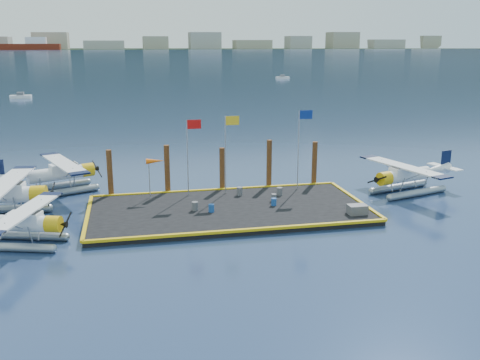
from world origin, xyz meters
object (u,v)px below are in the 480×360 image
Objects in this scene: flagpole_red at (190,146)px; drum_5 at (240,191)px; seaplane_b at (2,198)px; piling_0 at (110,175)px; drum_1 at (274,202)px; drum_3 at (211,208)px; piling_3 at (269,165)px; crate at (357,209)px; drum_0 at (195,206)px; seaplane_d at (405,177)px; flagpole_yellow at (228,143)px; piling_1 at (167,171)px; piling_4 at (314,165)px; flagpole_blue at (301,138)px; seaplane_c at (60,176)px; seaplane_a at (20,225)px; drum_2 at (274,198)px; windsock at (155,162)px; drum_4 at (279,191)px; piling_2 at (222,171)px.

drum_5 is at bearing -11.88° from flagpole_red.
piling_0 is (7.36, 3.41, 0.45)m from seaplane_b.
drum_1 is 4.83m from drum_3.
flagpole_red is 1.40× the size of piling_3.
seaplane_b is 7.59× the size of crate.
drum_0 reaches higher than drum_1.
seaplane_d is 14.92m from flagpole_yellow.
crate is 0.32× the size of piling_1.
drum_0 is 12.39m from piling_4.
flagpole_blue reaches higher than drum_0.
drum_3 is at bearing -41.00° from piling_0.
flagpole_blue is 3.72m from piling_3.
flagpole_red is at bearing -171.57° from piling_4.
seaplane_b reaches higher than seaplane_c.
seaplane_d is 23.94m from piling_0.
seaplane_a is 14.98× the size of drum_2.
windsock is at bearing 128.46° from drum_3.
crate is (22.29, 0.45, -0.57)m from seaplane_a.
piling_0 reaches higher than drum_4.
drum_4 is (7.05, 2.55, -0.01)m from drum_0.
drum_2 is at bearing -43.97° from flagpole_yellow.
drum_3 is 6.86m from piling_1.
piling_2 reaches higher than seaplane_c.
crate is 11.99m from piling_2.
drum_2 is at bearing 92.31° from seaplane_b.
drum_3 is (-4.79, -0.62, 0.01)m from drum_1.
flagpole_yellow reaches higher than drum_4.
piling_0 is (-23.69, 3.40, 0.60)m from seaplane_d.
piling_1 is (-1.71, 1.60, -2.30)m from flagpole_red.
seaplane_b is 13.98m from flagpole_red.
flagpole_blue reaches higher than flagpole_red.
drum_0 is at bearing 81.09° from seaplane_d.
drum_5 is at bearing 38.84° from drum_0.
flagpole_yellow is (-7.92, 7.14, 3.78)m from crate.
flagpole_blue reaches higher than piling_3.
flagpole_yellow reaches higher than flagpole_red.
seaplane_b is 12.35m from piling_1.
drum_1 is 0.14× the size of piling_0.
flagpole_yellow is 1.55× the size of piling_4.
piling_0 reaches higher than drum_2.
piling_4 is at bearing 103.44° from seaplane_b.
drum_4 is 0.15× the size of piling_3.
drum_1 is 0.13× the size of piling_3.
seaplane_a is 1.95× the size of piling_3.
drum_1 is 0.14× the size of piling_2.
seaplane_a is at bearing -153.17° from piling_3.
drum_1 is at bearing -129.70° from flagpole_blue.
flagpole_blue is 1.62× the size of piling_4.
drum_1 is 0.13× the size of piling_1.
seaplane_a is 18.00m from drum_2.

